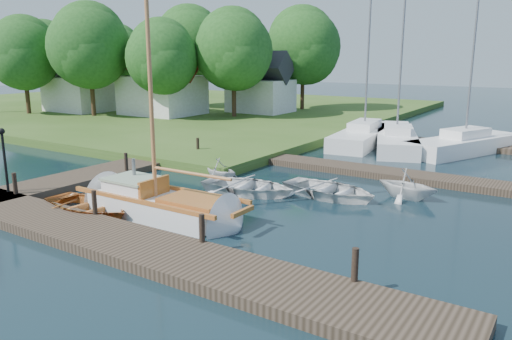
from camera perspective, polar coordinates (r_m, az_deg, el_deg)
The scene contains 32 objects.
ground at distance 18.85m, azimuth 0.00°, elevation -3.56°, with size 160.00×160.00×0.00m, color black.
near_dock at distance 14.44m, azimuth -13.36°, elevation -8.54°, with size 18.00×2.20×0.30m, color #2F251A.
left_dock at distance 25.32m, azimuth -12.73°, elevation 0.76°, with size 2.20×18.00×0.30m, color #2F251A.
far_dock at distance 23.59m, azimuth 12.85°, elevation -0.13°, with size 14.00×1.60×0.30m, color #2F251A.
shore at distance 53.31m, azimuth -12.32°, elevation 7.15°, with size 50.00×40.00×0.50m, color #35561B.
mooring_post_0 at distance 20.68m, azimuth -25.85°, elevation -1.38°, with size 0.16×0.16×0.80m, color black.
mooring_post_1 at distance 17.06m, azimuth -17.98°, elevation -3.54°, with size 0.16×0.16×0.80m, color black.
mooring_post_2 at distance 13.96m, azimuth -6.20°, elevation -6.61°, with size 0.16×0.16×0.80m, color black.
mooring_post_3 at distance 11.79m, azimuth 11.25°, elevation -10.56°, with size 0.16×0.16×0.80m, color black.
mooring_post_4 at distance 23.16m, azimuth -14.62°, elevation 0.93°, with size 0.16×0.16×0.80m, color black.
mooring_post_5 at distance 26.69m, azimuth -6.67°, elevation 2.81°, with size 0.16×0.16×0.80m, color black.
lamp_post at distance 20.88m, azimuth -26.87°, elevation 1.93°, with size 0.24×0.24×2.44m.
sailboat at distance 17.23m, azimuth -10.48°, elevation -4.18°, with size 7.17×2.06×9.83m.
dinghy at distance 18.24m, azimuth -18.66°, elevation -3.56°, with size 2.67×3.74×0.77m, color #995E1E.
tender_a at distance 19.74m, azimuth -0.89°, elevation -1.60°, with size 2.74×3.84×0.80m, color white.
tender_b at distance 22.16m, azimuth -4.14°, elevation 0.29°, with size 1.68×1.94×1.02m, color white.
tender_c at distance 19.46m, azimuth 8.40°, elevation -1.95°, with size 2.74×3.84×0.80m, color white.
tender_d at distance 19.92m, azimuth 16.92°, elevation -1.37°, with size 2.04×2.36×1.25m, color white.
marina_boat_0 at distance 31.90m, azimuth 12.27°, elevation 4.01°, with size 3.24×9.14×10.50m.
marina_boat_1 at distance 30.86m, azimuth 15.74°, elevation 3.53°, with size 5.04×8.95×10.79m.
marina_boat_2 at distance 30.32m, azimuth 22.75°, elevation 2.87°, with size 5.11×8.14×11.83m.
house_a at distance 43.23m, azimuth -10.68°, elevation 9.55°, with size 6.30×5.00×6.29m.
house_b at distance 47.88m, azimuth -19.37°, elevation 9.13°, with size 5.77×4.50×5.79m.
house_c at distance 44.24m, azimuth 0.54°, elevation 9.35°, with size 5.25×4.00×5.28m.
tree_0 at distance 47.19m, azimuth -25.02°, elevation 11.98°, with size 6.12×6.07×8.28m.
tree_1 at distance 43.46m, azimuth -18.49°, elevation 13.27°, with size 6.70×6.70×9.20m.
tree_2 at distance 40.37m, azimuth -10.68°, elevation 12.58°, with size 5.83×5.75×7.82m.
tree_3 at distance 40.89m, azimuth -2.54°, elevation 13.57°, with size 6.41×6.38×8.74m.
tree_4 at distance 49.00m, azimuth -7.55°, elevation 14.02°, with size 7.01×7.01×9.66m.
tree_5 at distance 53.20m, azimuth -15.67°, elevation 12.55°, with size 6.00×5.94×8.10m.
tree_6 at distance 55.50m, azimuth -23.05°, elevation 12.24°, with size 6.24×6.20×8.46m.
tree_7 at distance 46.63m, azimuth 5.46°, elevation 13.93°, with size 6.83×6.83×9.38m.
Camera 1 is at (9.94, -15.09, 5.35)m, focal length 35.00 mm.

